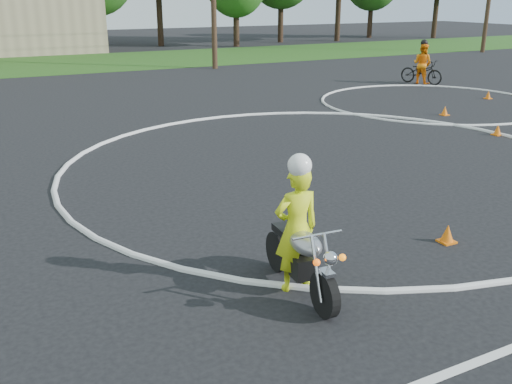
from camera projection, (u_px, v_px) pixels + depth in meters
name	position (u px, v px, depth m)	size (l,w,h in m)	color
ground	(417.00, 205.00, 10.66)	(120.00, 120.00, 0.00)	black
grass_strip	(96.00, 62.00, 33.31)	(120.00, 10.00, 0.02)	#1E4714
course_markings	(366.00, 141.00, 15.25)	(19.05, 19.05, 0.12)	silver
primary_motorcycle	(301.00, 258.00, 7.36)	(0.67, 1.92, 1.01)	black
rider_primary_grp	(297.00, 225.00, 7.34)	(0.65, 0.45, 1.87)	#D8EA18
rider_second_grp	(422.00, 68.00, 24.99)	(1.28, 2.10, 1.91)	black
traffic_cones	(443.00, 130.00, 15.97)	(21.24, 9.37, 0.30)	orange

